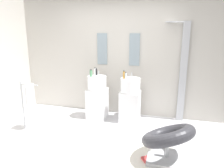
{
  "coord_description": "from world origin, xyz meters",
  "views": [
    {
      "loc": [
        1.11,
        -2.92,
        1.85
      ],
      "look_at": [
        0.15,
        0.55,
        0.95
      ],
      "focal_mm": 33.83,
      "sensor_mm": 36.0,
      "label": 1
    }
  ],
  "objects": [
    {
      "name": "soap_bottle_green",
      "position": [
        -0.47,
        1.13,
        1.0
      ],
      "size": [
        0.06,
        0.06,
        0.15
      ],
      "color": "#59996B",
      "rests_on": "pedestal_sink_left"
    },
    {
      "name": "ground_plane",
      "position": [
        0.0,
        0.0,
        -0.02
      ],
      "size": [
        4.8,
        3.6,
        0.04
      ],
      "primitive_type": "cube",
      "color": "silver"
    },
    {
      "name": "vanity_mirror_left",
      "position": [
        -0.36,
        1.58,
        1.47
      ],
      "size": [
        0.22,
        0.03,
        0.68
      ],
      "primitive_type": "cube",
      "color": "#8C9EA8"
    },
    {
      "name": "area_rug",
      "position": [
        0.69,
        -0.07,
        0.01
      ],
      "size": [
        1.27,
        0.81,
        0.01
      ],
      "primitive_type": "cube",
      "color": "white",
      "rests_on": "ground_plane"
    },
    {
      "name": "rear_partition",
      "position": [
        0.0,
        1.65,
        1.3
      ],
      "size": [
        4.8,
        0.1,
        2.6
      ],
      "primitive_type": "cube",
      "color": "beige",
      "rests_on": "ground_plane"
    },
    {
      "name": "pedestal_sink_right",
      "position": [
        0.36,
        1.19,
        0.47
      ],
      "size": [
        0.4,
        0.4,
        1.03
      ],
      "color": "white",
      "rests_on": "ground_plane"
    },
    {
      "name": "pedestal_sink_left",
      "position": [
        -0.36,
        1.19,
        0.47
      ],
      "size": [
        0.4,
        0.4,
        1.03
      ],
      "color": "white",
      "rests_on": "ground_plane"
    },
    {
      "name": "vanity_mirror_right",
      "position": [
        0.36,
        1.58,
        1.47
      ],
      "size": [
        0.22,
        0.03,
        0.68
      ],
      "primitive_type": "cube",
      "color": "#8C9EA8"
    },
    {
      "name": "shower_column",
      "position": [
        1.37,
        1.53,
        1.08
      ],
      "size": [
        0.49,
        0.24,
        2.05
      ],
      "color": "#B7BABF",
      "rests_on": "ground_plane"
    },
    {
      "name": "soap_bottle_black",
      "position": [
        -0.42,
        1.31,
        1.0
      ],
      "size": [
        0.04,
        0.04,
        0.15
      ],
      "color": "black",
      "rests_on": "pedestal_sink_left"
    },
    {
      "name": "soap_bottle_clear",
      "position": [
        0.28,
        1.12,
        0.99
      ],
      "size": [
        0.04,
        0.04,
        0.14
      ],
      "color": "silver",
      "rests_on": "pedestal_sink_right"
    },
    {
      "name": "lounge_chair",
      "position": [
        1.15,
        -0.05,
        0.35
      ],
      "size": [
        1.09,
        1.09,
        0.65
      ],
      "color": "#B7BABF",
      "rests_on": "ground_plane"
    },
    {
      "name": "soap_bottle_amber",
      "position": [
        0.24,
        1.12,
        1.0
      ],
      "size": [
        0.04,
        0.04,
        0.16
      ],
      "color": "#C68C38",
      "rests_on": "pedestal_sink_right"
    },
    {
      "name": "soap_bottle_white",
      "position": [
        -0.44,
        1.3,
        1.01
      ],
      "size": [
        0.04,
        0.04,
        0.17
      ],
      "color": "white",
      "rests_on": "pedestal_sink_left"
    },
    {
      "name": "coffee_mug",
      "position": [
        0.9,
        0.07,
        0.06
      ],
      "size": [
        0.08,
        0.08,
        0.1
      ],
      "primitive_type": "cylinder",
      "color": "white",
      "rests_on": "area_rug"
    },
    {
      "name": "magazine_red",
      "position": [
        0.92,
        -0.15,
        0.03
      ],
      "size": [
        0.27,
        0.27,
        0.03
      ],
      "primitive_type": "cube",
      "rotation": [
        0.0,
        0.0,
        0.63
      ],
      "color": "#B73838",
      "rests_on": "area_rug"
    },
    {
      "name": "towel_rack",
      "position": [
        -1.39,
        0.29,
        0.63
      ],
      "size": [
        0.37,
        0.22,
        0.95
      ],
      "color": "#B7BABF",
      "rests_on": "ground_plane"
    }
  ]
}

